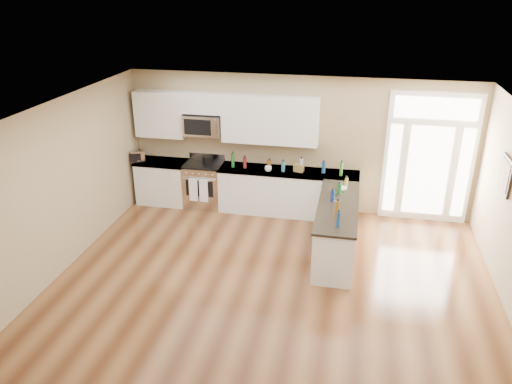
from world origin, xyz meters
TOP-DOWN VIEW (x-y plane):
  - ground at (0.00, 0.00)m, footprint 8.00×8.00m
  - room_shell at (0.00, 0.00)m, footprint 8.00×8.00m
  - back_cabinet_left at (-2.87, 3.69)m, footprint 1.10×0.66m
  - back_cabinet_right at (-0.16, 3.69)m, footprint 2.85×0.66m
  - peninsula_cabinet at (0.93, 2.24)m, footprint 0.69×2.32m
  - upper_cabinet_left at (-2.88, 3.83)m, footprint 1.04×0.33m
  - upper_cabinet_right at (-0.57, 3.83)m, footprint 1.94×0.33m
  - upper_cabinet_short at (-1.95, 3.83)m, footprint 0.82×0.33m
  - microwave at (-1.95, 3.80)m, footprint 0.78×0.41m
  - entry_door at (2.55, 3.95)m, footprint 1.70×0.10m
  - wall_art_near at (3.47, 2.20)m, footprint 0.05×0.58m
  - kitchen_range at (-1.95, 3.69)m, footprint 0.78×0.69m
  - stockpot at (-1.87, 3.75)m, footprint 0.30×0.30m
  - toaster_oven at (-3.35, 3.58)m, footprint 0.35×0.32m
  - cardboard_box at (0.06, 3.69)m, footprint 0.21×0.17m
  - bowl_left at (-3.35, 3.56)m, footprint 0.26×0.26m
  - bowl_peninsula at (0.95, 2.89)m, footprint 0.23×0.23m
  - cup_counter at (-0.54, 3.56)m, footprint 0.16×0.16m
  - counter_bottles at (0.22, 3.06)m, footprint 2.39×2.38m

SIDE VIEW (x-z plane):
  - ground at x=0.00m, z-range 0.00..0.00m
  - peninsula_cabinet at x=0.93m, z-range -0.04..0.90m
  - back_cabinet_right at x=-0.16m, z-range -0.03..0.91m
  - back_cabinet_left at x=-2.87m, z-range -0.03..0.91m
  - kitchen_range at x=-1.95m, z-range -0.06..1.02m
  - bowl_left at x=-3.35m, z-range 0.94..0.99m
  - bowl_peninsula at x=0.95m, z-range 0.94..1.00m
  - cup_counter at x=-0.54m, z-range 0.94..1.05m
  - cardboard_box at x=0.06m, z-range 0.94..1.09m
  - stockpot at x=-1.87m, z-range 0.95..1.12m
  - counter_bottles at x=0.22m, z-range 0.91..1.22m
  - toaster_oven at x=-3.35m, z-range 0.94..1.19m
  - entry_door at x=2.55m, z-range 0.00..2.60m
  - wall_art_near at x=3.47m, z-range 1.41..1.99m
  - room_shell at x=0.00m, z-range -2.29..5.71m
  - microwave at x=-1.95m, z-range 1.55..1.97m
  - upper_cabinet_left at x=-2.88m, z-range 1.45..2.40m
  - upper_cabinet_right at x=-0.57m, z-range 1.45..2.40m
  - upper_cabinet_short at x=-1.95m, z-range 2.00..2.40m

